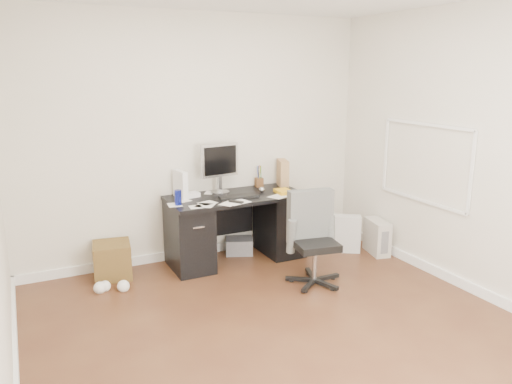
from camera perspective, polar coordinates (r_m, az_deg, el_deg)
ground at (r=4.25m, az=3.31°, el=-15.73°), size 4.00×4.00×0.00m
room_shell at (r=3.76m, az=3.87°, el=7.13°), size 4.02×4.02×2.71m
desk at (r=5.57m, az=-2.28°, el=-3.89°), size 1.50×0.70×0.75m
loose_papers at (r=5.36m, az=-4.05°, el=-0.73°), size 1.10×0.60×0.00m
lcd_monitor at (r=5.52m, az=-4.19°, el=2.72°), size 0.48×0.31×0.57m
keyboard at (r=5.38m, az=-2.00°, el=-0.51°), size 0.43×0.17×0.02m
computer_mouse at (r=5.59m, az=0.68°, el=0.26°), size 0.08×0.08×0.07m
travel_mug at (r=5.12m, az=-8.90°, el=-0.64°), size 0.09×0.09×0.16m
white_binder at (r=5.41m, az=-8.65°, el=0.89°), size 0.15×0.27×0.30m
magazine_file at (r=5.91m, az=3.08°, el=2.18°), size 0.20×0.29×0.31m
pen_cup at (r=5.85m, az=0.35°, el=1.81°), size 0.12×0.12×0.25m
yellow_book at (r=5.58m, az=3.24°, el=0.06°), size 0.18×0.23×0.04m
paper_remote at (r=5.19m, az=-2.12°, el=-1.08°), size 0.29×0.25×0.02m
office_chair at (r=4.97m, az=6.80°, el=-5.40°), size 0.61×0.61×0.93m
pc_tower at (r=6.01m, az=13.66°, el=-4.99°), size 0.26×0.43×0.40m
shopping_bag at (r=5.98m, az=10.31°, el=-4.70°), size 0.39×0.36×0.43m
wicker_basket at (r=5.39m, az=-16.10°, el=-7.51°), size 0.42×0.42×0.37m
desk_printer at (r=5.86m, az=-1.95°, el=-6.16°), size 0.38×0.35×0.18m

